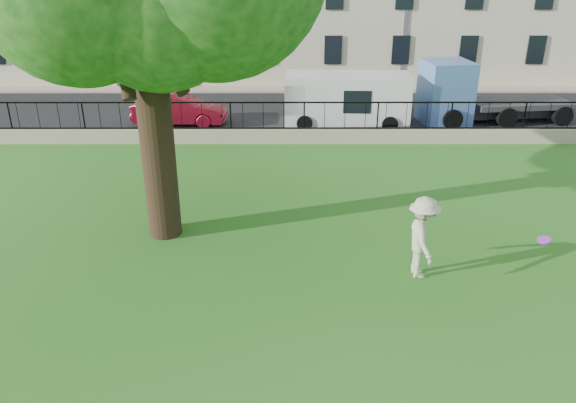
{
  "coord_description": "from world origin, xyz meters",
  "views": [
    {
      "loc": [
        -0.69,
        -10.32,
        7.09
      ],
      "look_at": [
        -0.67,
        3.5,
        1.05
      ],
      "focal_mm": 35.0,
      "sensor_mm": 36.0,
      "label": 1
    }
  ],
  "objects_px": {
    "frisbee": "(544,240)",
    "blue_truck": "(494,91)",
    "white_van": "(347,100)",
    "man": "(422,238)",
    "red_sedan": "(180,110)"
  },
  "relations": [
    {
      "from": "frisbee",
      "to": "red_sedan",
      "type": "bearing_deg",
      "value": 125.11
    },
    {
      "from": "man",
      "to": "white_van",
      "type": "relative_size",
      "value": 0.37
    },
    {
      "from": "blue_truck",
      "to": "red_sedan",
      "type": "bearing_deg",
      "value": 176.07
    },
    {
      "from": "red_sedan",
      "to": "blue_truck",
      "type": "bearing_deg",
      "value": -85.12
    },
    {
      "from": "frisbee",
      "to": "blue_truck",
      "type": "distance_m",
      "value": 15.84
    },
    {
      "from": "man",
      "to": "frisbee",
      "type": "relative_size",
      "value": 7.51
    },
    {
      "from": "frisbee",
      "to": "man",
      "type": "bearing_deg",
      "value": 148.92
    },
    {
      "from": "frisbee",
      "to": "white_van",
      "type": "xyz_separation_m",
      "value": [
        -2.7,
        14.59,
        -0.48
      ]
    },
    {
      "from": "man",
      "to": "frisbee",
      "type": "distance_m",
      "value": 2.64
    },
    {
      "from": "frisbee",
      "to": "red_sedan",
      "type": "xyz_separation_m",
      "value": [
        -10.3,
        14.65,
        -0.94
      ]
    },
    {
      "from": "blue_truck",
      "to": "frisbee",
      "type": "bearing_deg",
      "value": -111.7
    },
    {
      "from": "frisbee",
      "to": "blue_truck",
      "type": "height_order",
      "value": "blue_truck"
    },
    {
      "from": "frisbee",
      "to": "white_van",
      "type": "distance_m",
      "value": 14.85
    },
    {
      "from": "frisbee",
      "to": "white_van",
      "type": "bearing_deg",
      "value": 100.48
    },
    {
      "from": "man",
      "to": "red_sedan",
      "type": "relative_size",
      "value": 0.48
    }
  ]
}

